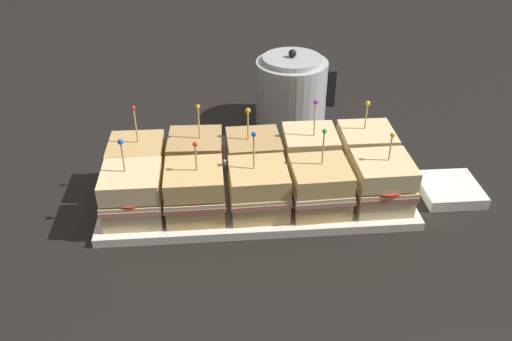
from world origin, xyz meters
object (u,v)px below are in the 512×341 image
sandwich_front_far_left (133,194)px  sandwich_front_right (320,187)px  sandwich_front_left (195,192)px  sandwich_back_far_left (138,163)px  kettle_steel (291,90)px  sandwich_back_right (310,153)px  sandwich_back_left (196,158)px  sandwich_front_far_right (382,183)px  sandwich_front_center (259,189)px  sandwich_back_far_right (366,151)px  sandwich_back_center (253,157)px  napkin_stack (449,189)px  serving_platter (256,195)px

sandwich_front_far_left → sandwich_front_right: sandwich_front_right is taller
sandwich_front_far_left → sandwich_front_left: bearing=-0.7°
sandwich_front_right → sandwich_back_far_left: size_ratio=0.97×
sandwich_front_far_left → sandwich_front_left: 0.12m
sandwich_front_left → kettle_steel: kettle_steel is taller
sandwich_back_right → sandwich_back_left: bearing=180.0°
sandwich_front_right → sandwich_front_far_right: size_ratio=1.08×
sandwich_front_center → sandwich_back_far_right: sandwich_front_center is taller
kettle_steel → sandwich_back_center: bearing=-112.8°
sandwich_front_far_right → napkin_stack: size_ratio=1.30×
sandwich_back_far_right → kettle_steel: bearing=113.3°
sandwich_front_center → sandwich_back_left: sandwich_back_left is taller
sandwich_front_left → sandwich_back_far_left: sandwich_back_far_left is taller
serving_platter → sandwich_front_right: sandwich_front_right is taller
sandwich_back_far_left → sandwich_back_center: 0.24m
sandwich_front_left → sandwich_front_center: sandwich_front_center is taller
napkin_stack → kettle_steel: bearing=128.5°
sandwich_back_far_left → napkin_stack: bearing=-6.5°
sandwich_back_left → sandwich_back_center: size_ratio=1.05×
serving_platter → napkin_stack: napkin_stack is taller
sandwich_front_right → sandwich_front_far_left: bearing=179.7°
sandwich_front_right → sandwich_back_left: (-0.24, 0.12, 0.00)m
sandwich_front_right → sandwich_back_far_right: 0.17m
sandwich_front_far_left → sandwich_front_right: 0.36m
kettle_steel → sandwich_back_far_left: bearing=-141.5°
sandwich_front_far_right → kettle_steel: bearing=106.8°
sandwich_front_center → sandwich_front_right: bearing=-0.6°
sandwich_front_left → sandwich_front_far_right: same height
sandwich_front_left → sandwich_back_far_left: bearing=135.4°
sandwich_back_far_left → napkin_stack: (0.65, -0.07, -0.05)m
sandwich_front_right → sandwich_back_far_left: bearing=161.8°
sandwich_front_far_right → sandwich_back_left: bearing=161.4°
serving_platter → sandwich_back_right: (0.12, 0.06, 0.06)m
sandwich_front_left → sandwich_front_right: (0.24, -0.00, -0.00)m
sandwich_front_right → sandwich_back_center: size_ratio=1.03×
kettle_steel → sandwich_back_left: bearing=-130.4°
sandwich_back_center → sandwich_back_left: bearing=178.2°
sandwich_front_right → kettle_steel: kettle_steel is taller
sandwich_front_center → kettle_steel: size_ratio=0.85×
sandwich_front_left → napkin_stack: (0.53, 0.04, -0.06)m
sandwich_front_far_left → sandwich_back_center: bearing=26.4°
sandwich_back_right → napkin_stack: 0.30m
sandwich_front_left → sandwich_back_right: sandwich_back_right is taller
sandwich_front_right → sandwich_front_far_right: (0.12, 0.00, 0.00)m
sandwich_back_left → sandwich_back_center: (0.12, -0.00, -0.00)m
sandwich_front_far_left → sandwich_front_far_right: (0.48, -0.00, -0.00)m
sandwich_front_right → sandwich_back_center: (-0.12, 0.12, 0.00)m
sandwich_back_center → sandwich_back_far_right: sandwich_back_center is taller
sandwich_front_far_right → sandwich_back_far_left: 0.50m
serving_platter → napkin_stack: size_ratio=5.15×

